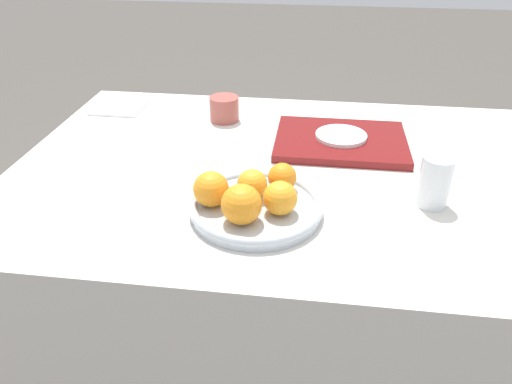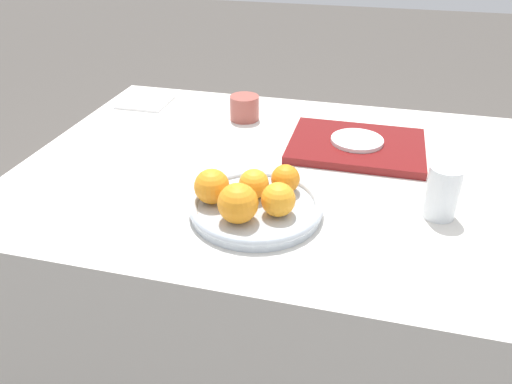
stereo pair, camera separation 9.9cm
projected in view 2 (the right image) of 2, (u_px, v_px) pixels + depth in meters
ground_plane at (315, 375)px, 1.52m from camera, size 12.00×12.00×0.00m
table at (323, 288)px, 1.34m from camera, size 1.47×0.91×0.71m
fruit_platter at (256, 207)px, 1.00m from camera, size 0.27×0.27×0.03m
orange_0 at (254, 184)px, 1.01m from camera, size 0.06×0.06×0.06m
orange_1 at (278, 199)px, 0.96m from camera, size 0.07×0.07×0.07m
orange_2 at (212, 186)px, 0.99m from camera, size 0.07×0.07×0.07m
orange_3 at (285, 179)px, 1.03m from camera, size 0.06×0.06×0.06m
orange_4 at (238, 203)px, 0.93m from camera, size 0.08×0.08×0.08m
water_glass at (442, 192)px, 0.98m from camera, size 0.07×0.07×0.11m
serving_tray at (356, 146)px, 1.26m from camera, size 0.33×0.26×0.02m
side_plate at (357, 140)px, 1.25m from camera, size 0.13×0.13×0.01m
cup_1 at (244, 108)px, 1.42m from camera, size 0.08×0.08×0.07m
napkin at (145, 102)px, 1.55m from camera, size 0.15×0.14×0.01m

